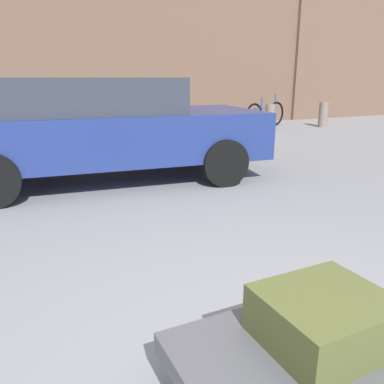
# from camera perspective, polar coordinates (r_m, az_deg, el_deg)

# --- Properties ---
(luggage_cart) EXTENTS (1.17, 0.73, 0.34)m
(luggage_cart) POSITION_cam_1_polar(r_m,az_deg,el_deg) (1.87, 17.46, -22.41)
(luggage_cart) COLOR #4C4C51
(luggage_cart) RESTS_ON ground_plane
(suitcase_olive_front_left) EXTENTS (0.52, 0.46, 0.22)m
(suitcase_olive_front_left) POSITION_cam_1_polar(r_m,az_deg,el_deg) (1.80, 18.92, -17.18)
(suitcase_olive_front_left) COLOR #4C5128
(suitcase_olive_front_left) RESTS_ON luggage_cart
(parked_car) EXTENTS (4.48, 2.31, 1.42)m
(parked_car) POSITION_cam_1_polar(r_m,az_deg,el_deg) (5.61, -12.99, 9.35)
(parked_car) COLOR navy
(parked_car) RESTS_ON ground_plane
(bicycle_leaning) EXTENTS (1.71, 0.54, 0.96)m
(bicycle_leaning) POSITION_cam_1_polar(r_m,az_deg,el_deg) (11.90, 10.76, 11.19)
(bicycle_leaning) COLOR black
(bicycle_leaning) RESTS_ON ground_plane
(bollard_kerb_near) EXTENTS (0.26, 0.26, 0.72)m
(bollard_kerb_near) POSITION_cam_1_polar(r_m,az_deg,el_deg) (9.63, -2.50, 10.20)
(bollard_kerb_near) COLOR #72665B
(bollard_kerb_near) RESTS_ON ground_plane
(bollard_kerb_mid) EXTENTS (0.26, 0.26, 0.72)m
(bollard_kerb_mid) POSITION_cam_1_polar(r_m,az_deg,el_deg) (10.31, 5.31, 10.57)
(bollard_kerb_mid) COLOR #72665B
(bollard_kerb_mid) RESTS_ON ground_plane
(bollard_kerb_far) EXTENTS (0.26, 0.26, 0.72)m
(bollard_kerb_far) POSITION_cam_1_polar(r_m,az_deg,el_deg) (11.06, 11.43, 10.72)
(bollard_kerb_far) COLOR #72665B
(bollard_kerb_far) RESTS_ON ground_plane
(bollard_corner) EXTENTS (0.26, 0.26, 0.72)m
(bollard_corner) POSITION_cam_1_polar(r_m,az_deg,el_deg) (12.31, 18.77, 10.74)
(bollard_corner) COLOR #72665B
(bollard_corner) RESTS_ON ground_plane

